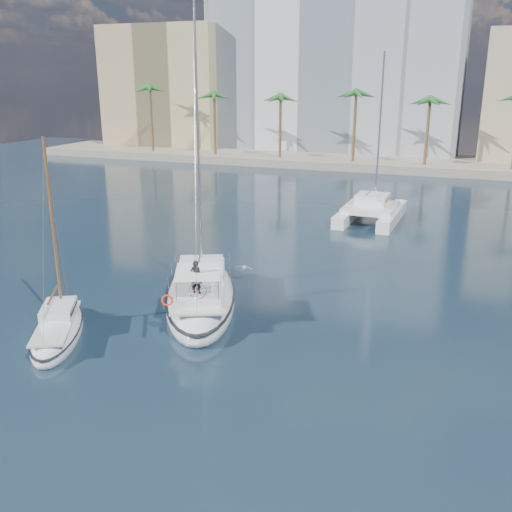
% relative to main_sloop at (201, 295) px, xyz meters
% --- Properties ---
extents(ground, '(160.00, 160.00, 0.00)m').
position_rel_main_sloop_xyz_m(ground, '(3.13, -0.80, -0.57)').
color(ground, black).
rests_on(ground, ground).
extents(quay, '(120.00, 14.00, 1.20)m').
position_rel_main_sloop_xyz_m(quay, '(3.13, 60.20, 0.03)').
color(quay, gray).
rests_on(quay, ground).
extents(building_modern, '(42.00, 16.00, 28.00)m').
position_rel_main_sloop_xyz_m(building_modern, '(-8.87, 72.20, 13.43)').
color(building_modern, silver).
rests_on(building_modern, ground).
extents(building_tan_left, '(22.00, 14.00, 22.00)m').
position_rel_main_sloop_xyz_m(building_tan_left, '(-38.87, 68.20, 10.43)').
color(building_tan_left, tan).
rests_on(building_tan_left, ground).
extents(palm_left, '(3.60, 3.60, 12.30)m').
position_rel_main_sloop_xyz_m(palm_left, '(-30.87, 56.20, 9.71)').
color(palm_left, brown).
rests_on(palm_left, ground).
extents(palm_centre, '(3.60, 3.60, 12.30)m').
position_rel_main_sloop_xyz_m(palm_centre, '(3.13, 56.20, 9.71)').
color(palm_centre, brown).
rests_on(palm_centre, ground).
extents(main_sloop, '(9.11, 13.59, 19.35)m').
position_rel_main_sloop_xyz_m(main_sloop, '(0.00, 0.00, 0.00)').
color(main_sloop, white).
rests_on(main_sloop, ground).
extents(small_sloop, '(5.79, 7.84, 10.97)m').
position_rel_main_sloop_xyz_m(small_sloop, '(-5.01, -6.96, -0.16)').
color(small_sloop, white).
rests_on(small_sloop, ground).
extents(catamaran, '(5.53, 10.63, 15.48)m').
position_rel_main_sloop_xyz_m(catamaran, '(6.01, 25.09, 0.54)').
color(catamaran, white).
rests_on(catamaran, ground).
extents(seagull, '(1.21, 0.52, 0.22)m').
position_rel_main_sloop_xyz_m(seagull, '(1.03, 4.54, 0.43)').
color(seagull, silver).
rests_on(seagull, ground).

